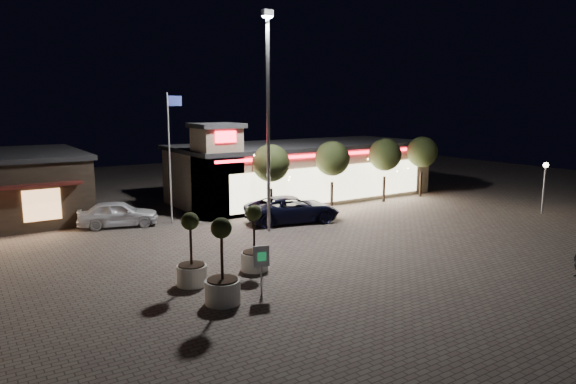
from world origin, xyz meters
TOP-DOWN VIEW (x-y plane):
  - ground at (0.00, 0.00)m, footprint 90.00×90.00m
  - retail_building at (9.51, 15.82)m, footprint 20.40×8.40m
  - floodlight_pole at (2.00, 8.00)m, footprint 0.60×0.40m
  - flagpole at (-1.90, 13.00)m, footprint 0.95×0.10m
  - lamp_post_east at (20.00, 2.00)m, footprint 0.36×0.36m
  - string_tree_a at (4.00, 11.00)m, footprint 2.42×2.42m
  - string_tree_b at (9.00, 11.00)m, footprint 2.42×2.42m
  - string_tree_c at (14.00, 11.00)m, footprint 2.42×2.42m
  - string_tree_d at (18.00, 11.00)m, footprint 2.42×2.42m
  - pickup_truck at (4.48, 9.21)m, footprint 6.45×4.12m
  - white_sedan at (-5.00, 14.00)m, footprint 4.99×3.11m
  - planter_left at (-5.30, 2.05)m, footprint 1.24×1.24m
  - planter_mid at (-5.11, -0.40)m, footprint 1.33×1.33m
  - planter_right at (-2.21, 2.30)m, footprint 1.21×1.21m
  - valet_sign at (-3.44, -0.43)m, footprint 0.63×0.24m

SIDE VIEW (x-z plane):
  - ground at x=0.00m, z-range 0.00..0.00m
  - white_sedan at x=-5.00m, z-range 0.00..1.59m
  - pickup_truck at x=4.48m, z-range 0.00..1.65m
  - planter_right at x=-2.21m, z-range -0.57..2.40m
  - planter_left at x=-5.30m, z-range -0.58..2.46m
  - planter_mid at x=-5.11m, z-range -0.62..2.64m
  - valet_sign at x=-3.44m, z-range 0.39..2.34m
  - retail_building at x=9.51m, z-range -0.84..5.26m
  - lamp_post_east at x=20.00m, z-range 0.72..4.20m
  - string_tree_a at x=4.00m, z-range 1.17..5.95m
  - string_tree_b at x=9.00m, z-range 1.17..5.95m
  - string_tree_c at x=14.00m, z-range 1.17..5.95m
  - string_tree_d at x=18.00m, z-range 1.17..5.95m
  - flagpole at x=-1.90m, z-range 0.74..8.74m
  - floodlight_pole at x=2.00m, z-range 0.83..13.21m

